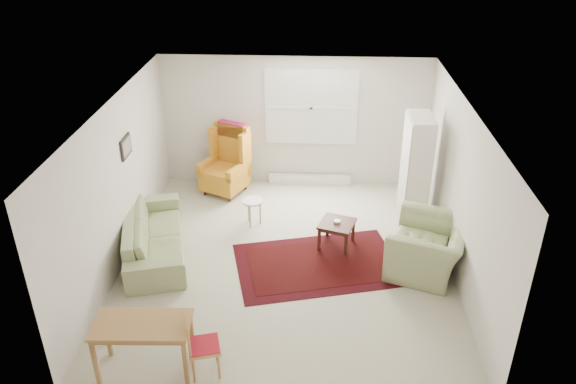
{
  "coord_description": "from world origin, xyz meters",
  "views": [
    {
      "loc": [
        0.4,
        -7.2,
        5.03
      ],
      "look_at": [
        0.0,
        0.3,
        1.05
      ],
      "focal_mm": 35.0,
      "sensor_mm": 36.0,
      "label": 1
    }
  ],
  "objects_px": {
    "wingback_chair": "(224,161)",
    "coffee_table": "(336,234)",
    "stool": "(253,212)",
    "cabinet": "(416,170)",
    "desk": "(145,347)",
    "sofa": "(153,228)",
    "armchair": "(428,243)",
    "desk_chair": "(204,345)"
  },
  "relations": [
    {
      "from": "armchair",
      "to": "desk",
      "type": "height_order",
      "value": "armchair"
    },
    {
      "from": "cabinet",
      "to": "sofa",
      "type": "bearing_deg",
      "value": -163.78
    },
    {
      "from": "sofa",
      "to": "stool",
      "type": "relative_size",
      "value": 4.7
    },
    {
      "from": "armchair",
      "to": "stool",
      "type": "distance_m",
      "value": 3.0
    },
    {
      "from": "cabinet",
      "to": "stool",
      "type": "bearing_deg",
      "value": -173.6
    },
    {
      "from": "wingback_chair",
      "to": "desk",
      "type": "relative_size",
      "value": 1.16
    },
    {
      "from": "armchair",
      "to": "wingback_chair",
      "type": "distance_m",
      "value": 4.13
    },
    {
      "from": "armchair",
      "to": "stool",
      "type": "bearing_deg",
      "value": -93.99
    },
    {
      "from": "wingback_chair",
      "to": "armchair",
      "type": "bearing_deg",
      "value": -9.88
    },
    {
      "from": "desk",
      "to": "desk_chair",
      "type": "distance_m",
      "value": 0.7
    },
    {
      "from": "stool",
      "to": "desk",
      "type": "xyz_separation_m",
      "value": [
        -0.89,
        -3.42,
        0.12
      ]
    },
    {
      "from": "wingback_chair",
      "to": "desk_chair",
      "type": "xyz_separation_m",
      "value": [
        0.47,
        -4.56,
        -0.24
      ]
    },
    {
      "from": "desk_chair",
      "to": "armchair",
      "type": "bearing_deg",
      "value": -68.03
    },
    {
      "from": "coffee_table",
      "to": "desk_chair",
      "type": "xyz_separation_m",
      "value": [
        -1.61,
        -2.82,
        0.2
      ]
    },
    {
      "from": "cabinet",
      "to": "desk_chair",
      "type": "xyz_separation_m",
      "value": [
        -2.94,
        -3.76,
        -0.53
      ]
    },
    {
      "from": "desk",
      "to": "desk_chair",
      "type": "relative_size",
      "value": 1.36
    },
    {
      "from": "stool",
      "to": "desk_chair",
      "type": "relative_size",
      "value": 0.57
    },
    {
      "from": "cabinet",
      "to": "desk_chair",
      "type": "height_order",
      "value": "cabinet"
    },
    {
      "from": "stool",
      "to": "cabinet",
      "type": "distance_m",
      "value": 2.85
    },
    {
      "from": "wingback_chair",
      "to": "stool",
      "type": "relative_size",
      "value": 2.76
    },
    {
      "from": "sofa",
      "to": "desk",
      "type": "xyz_separation_m",
      "value": [
        0.56,
        -2.48,
        -0.09
      ]
    },
    {
      "from": "armchair",
      "to": "coffee_table",
      "type": "relative_size",
      "value": 2.32
    },
    {
      "from": "armchair",
      "to": "stool",
      "type": "height_order",
      "value": "armchair"
    },
    {
      "from": "wingback_chair",
      "to": "coffee_table",
      "type": "distance_m",
      "value": 2.75
    },
    {
      "from": "sofa",
      "to": "desk",
      "type": "relative_size",
      "value": 1.99
    },
    {
      "from": "stool",
      "to": "cabinet",
      "type": "relative_size",
      "value": 0.25
    },
    {
      "from": "sofa",
      "to": "desk",
      "type": "height_order",
      "value": "sofa"
    },
    {
      "from": "sofa",
      "to": "stool",
      "type": "xyz_separation_m",
      "value": [
        1.46,
        0.94,
        -0.21
      ]
    },
    {
      "from": "sofa",
      "to": "coffee_table",
      "type": "height_order",
      "value": "sofa"
    },
    {
      "from": "sofa",
      "to": "coffee_table",
      "type": "relative_size",
      "value": 4.24
    },
    {
      "from": "stool",
      "to": "cabinet",
      "type": "xyz_separation_m",
      "value": [
        2.74,
        0.35,
        0.71
      ]
    },
    {
      "from": "cabinet",
      "to": "wingback_chair",
      "type": "bearing_deg",
      "value": 165.89
    },
    {
      "from": "desk",
      "to": "wingback_chair",
      "type": "bearing_deg",
      "value": 87.13
    },
    {
      "from": "armchair",
      "to": "desk_chair",
      "type": "xyz_separation_m",
      "value": [
        -2.94,
        -2.23,
        -0.06
      ]
    },
    {
      "from": "cabinet",
      "to": "armchair",
      "type": "bearing_deg",
      "value": -90.81
    },
    {
      "from": "armchair",
      "to": "coffee_table",
      "type": "distance_m",
      "value": 1.48
    },
    {
      "from": "coffee_table",
      "to": "stool",
      "type": "xyz_separation_m",
      "value": [
        -1.42,
        0.59,
        0.02
      ]
    },
    {
      "from": "sofa",
      "to": "wingback_chair",
      "type": "relative_size",
      "value": 1.71
    },
    {
      "from": "armchair",
      "to": "sofa",
      "type": "bearing_deg",
      "value": -73.98
    },
    {
      "from": "sofa",
      "to": "cabinet",
      "type": "height_order",
      "value": "cabinet"
    },
    {
      "from": "cabinet",
      "to": "desk_chair",
      "type": "relative_size",
      "value": 2.29
    },
    {
      "from": "desk",
      "to": "cabinet",
      "type": "bearing_deg",
      "value": 46.01
    }
  ]
}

